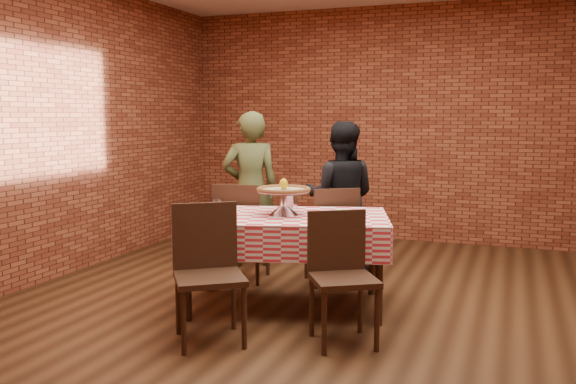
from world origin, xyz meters
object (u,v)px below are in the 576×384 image
object	(u,v)px
table	(286,262)
chair_far_right	(330,234)
water_glass_right	(217,205)
chair_near_left	(209,275)
chair_far_left	(243,231)
pizza	(284,190)
diner_black	(341,197)
diner_olive	(250,189)
chair_near_right	(344,280)
water_glass_left	(232,210)
condiment_caddy	(290,200)
pizza_stand	(284,203)

from	to	relation	value
table	chair_far_right	world-z (taller)	chair_far_right
water_glass_right	table	bearing A→B (deg)	4.52
chair_near_left	chair_far_left	distance (m)	1.63
pizza	chair_far_right	xyz separation A→B (m)	(0.15, 0.83, -0.50)
diner_black	chair_far_left	bearing A→B (deg)	31.54
chair_near_left	chair_far_right	bearing A→B (deg)	43.27
pizza	chair_near_left	size ratio (longest dim) A/B	0.46
diner_olive	chair_near_right	bearing A→B (deg)	99.89
water_glass_left	pizza	bearing A→B (deg)	33.85
pizza	diner_black	bearing A→B (deg)	84.93
water_glass_right	diner_olive	bearing A→B (deg)	101.17
chair_far_left	chair_near_left	bearing A→B (deg)	98.54
diner_black	condiment_caddy	bearing A→B (deg)	71.13
chair_far_left	diner_black	distance (m)	1.06
condiment_caddy	diner_olive	bearing A→B (deg)	137.54
water_glass_left	diner_black	xyz separation A→B (m)	(0.46, 1.53, -0.06)
table	chair_far_left	xyz separation A→B (m)	(-0.68, 0.64, 0.09)
diner_olive	water_glass_left	bearing A→B (deg)	78.64
pizza	chair_near_left	xyz separation A→B (m)	(-0.19, -0.93, -0.49)
water_glass_left	diner_black	size ratio (longest dim) A/B	0.07
condiment_caddy	water_glass_left	bearing A→B (deg)	-112.38
table	diner_black	world-z (taller)	diner_black
table	pizza_stand	distance (m)	0.48
chair_near_right	pizza_stand	bearing A→B (deg)	105.06
pizza	water_glass_right	xyz separation A→B (m)	(-0.57, -0.06, -0.15)
water_glass_right	pizza	bearing A→B (deg)	5.75
table	water_glass_left	xyz separation A→B (m)	(-0.37, -0.22, 0.44)
pizza	water_glass_right	size ratio (longest dim) A/B	3.97
pizza_stand	chair_near_right	bearing A→B (deg)	-43.38
diner_olive	diner_black	size ratio (longest dim) A/B	1.07
chair_far_left	diner_black	size ratio (longest dim) A/B	0.62
pizza_stand	water_glass_right	distance (m)	0.58
pizza_stand	pizza	size ratio (longest dim) A/B	1.00
pizza_stand	chair_near_left	distance (m)	1.02
chair_far_left	condiment_caddy	bearing A→B (deg)	142.67
chair_far_right	chair_near_right	bearing A→B (deg)	76.18
table	chair_far_left	bearing A→B (deg)	136.87
condiment_caddy	chair_far_left	size ratio (longest dim) A/B	0.16
chair_far_right	diner_olive	world-z (taller)	diner_olive
diner_black	pizza_stand	bearing A→B (deg)	75.90
condiment_caddy	chair_near_left	xyz separation A→B (m)	(-0.13, -1.22, -0.36)
water_glass_left	diner_olive	world-z (taller)	diner_olive
water_glass_right	diner_olive	world-z (taller)	diner_olive
pizza	chair_far_left	xyz separation A→B (m)	(-0.66, 0.63, -0.49)
table	pizza	xyz separation A→B (m)	(-0.03, 0.01, 0.58)
water_glass_right	pizza_stand	bearing A→B (deg)	5.75
water_glass_left	chair_near_left	size ratio (longest dim) A/B	0.12
diner_olive	diner_black	distance (m)	0.94
pizza_stand	chair_far_right	xyz separation A→B (m)	(0.15, 0.83, -0.40)
chair_near_left	chair_near_right	size ratio (longest dim) A/B	1.05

